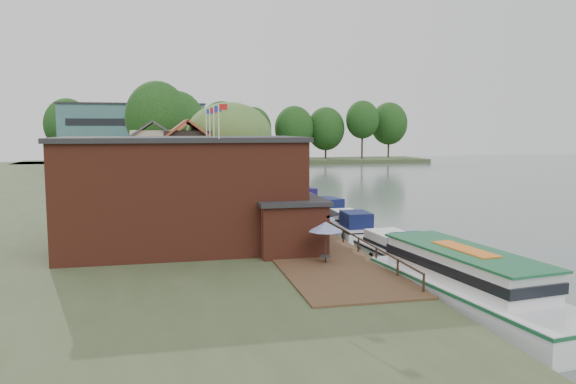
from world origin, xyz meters
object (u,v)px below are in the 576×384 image
umbrella_3 (301,215)px  umbrella_1 (321,229)px  cottage_b (154,162)px  cruiser_1 (350,222)px  umbrella_0 (326,242)px  umbrella_4 (281,213)px  cruiser_3 (295,197)px  swan (472,287)px  willow (229,154)px  cottage_c (188,157)px  tour_boat (473,281)px  pub (213,192)px  cottage_a (187,168)px  cruiser_0 (401,249)px  hotel_block (135,137)px  cruiser_2 (317,208)px  umbrella_2 (311,223)px

umbrella_3 → umbrella_1: bearing=-92.0°
cottage_b → cruiser_1: 24.52m
cottage_b → umbrella_0: size_ratio=4.04×
umbrella_4 → cruiser_3: bearing=73.2°
cruiser_1 → cruiser_3: (-0.68, 16.49, 0.14)m
umbrella_3 → swan: 15.30m
willow → cruiser_3: size_ratio=1.02×
cottage_c → tour_boat: cottage_c is taller
pub → umbrella_0: 8.95m
umbrella_1 → tour_boat: (4.45, -10.90, -0.79)m
cottage_c → umbrella_1: size_ratio=3.58×
cottage_a → cruiser_0: (12.45, -19.29, -4.06)m
hotel_block → cruiser_2: hotel_block is taller
cruiser_0 → umbrella_4: bearing=116.2°
hotel_block → umbrella_2: bearing=-78.3°
cruiser_1 → umbrella_3: bearing=-148.1°
umbrella_4 → umbrella_2: bearing=-79.2°
umbrella_0 → umbrella_2: same height
umbrella_0 → cruiser_1: bearing=65.5°
pub → umbrella_2: (6.71, 0.13, -2.36)m
cottage_c → tour_boat: size_ratio=0.62×
cottage_c → umbrella_4: cottage_c is taller
umbrella_0 → umbrella_3: (1.12, 10.20, 0.00)m
umbrella_4 → cruiser_0: bearing=-59.1°
umbrella_4 → cruiser_3: umbrella_4 is taller
hotel_block → cottage_a: hotel_block is taller
umbrella_2 → cruiser_3: 23.49m
swan → umbrella_1: bearing=129.0°
cruiser_0 → swan: bearing=-78.7°
cottage_b → tour_boat: cottage_b is taller
cottage_a → cruiser_3: cottage_a is taller
pub → cottage_c: 34.01m
pub → cottage_c: size_ratio=2.35×
umbrella_0 → umbrella_4: (-0.13, 11.65, 0.00)m
umbrella_2 → cruiser_0: umbrella_2 is taller
cottage_b → swan: cottage_b is taller
cruiser_2 → cottage_b: bearing=131.0°
umbrella_4 → tour_boat: size_ratio=0.17×
cottage_a → umbrella_3: bearing=-54.4°
cottage_a → tour_boat: size_ratio=0.63×
willow → umbrella_3: size_ratio=4.39×
willow → cottage_c: bearing=104.0°
umbrella_1 → cruiser_2: bearing=75.2°
willow → umbrella_2: 20.50m
cottage_b → cottage_c: bearing=66.0°
cottage_a → umbrella_1: bearing=-65.7°
hotel_block → cruiser_0: bearing=-75.5°
pub → umbrella_4: 8.15m
umbrella_3 → cruiser_0: 9.37m
cruiser_3 → cottage_a: bearing=-155.0°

